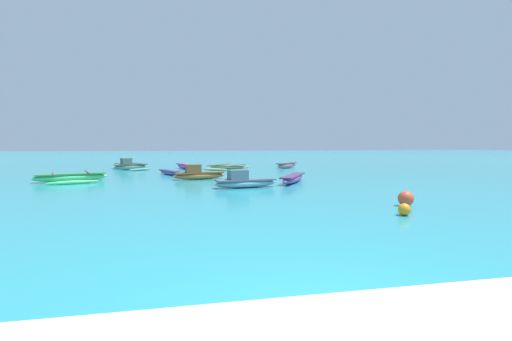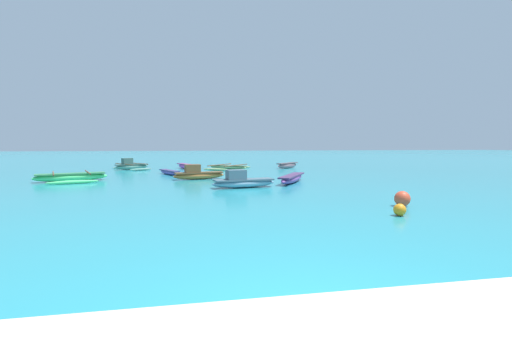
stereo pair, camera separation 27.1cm
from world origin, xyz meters
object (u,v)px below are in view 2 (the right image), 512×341
(moored_boat_2, at_px, (169,172))
(moored_boat_8, at_px, (242,181))
(moored_boat_0, at_px, (187,166))
(moored_boat_1, at_px, (292,178))
(moored_boat_6, at_px, (131,166))
(moored_boat_5, at_px, (71,177))
(moored_boat_7, at_px, (228,167))
(moored_boat_3, at_px, (287,165))
(mooring_buoy_1, at_px, (402,199))
(moored_boat_4, at_px, (198,174))
(mooring_buoy_0, at_px, (400,210))

(moored_boat_2, height_order, moored_boat_8, moored_boat_8)
(moored_boat_0, height_order, moored_boat_1, moored_boat_0)
(moored_boat_6, relative_size, moored_boat_8, 1.22)
(moored_boat_2, distance_m, moored_boat_5, 6.38)
(moored_boat_0, bearing_deg, moored_boat_7, 57.03)
(moored_boat_1, relative_size, moored_boat_8, 1.16)
(moored_boat_3, bearing_deg, moored_boat_1, -147.63)
(moored_boat_1, relative_size, mooring_buoy_1, 7.25)
(moored_boat_1, xyz_separation_m, moored_boat_6, (-10.65, 12.23, 0.08))
(moored_boat_6, bearing_deg, moored_boat_3, -37.56)
(moored_boat_1, bearing_deg, moored_boat_0, 56.31)
(mooring_buoy_1, bearing_deg, moored_boat_3, 85.96)
(moored_boat_4, distance_m, moored_boat_7, 8.93)
(moored_boat_5, distance_m, mooring_buoy_1, 17.69)
(moored_boat_4, bearing_deg, moored_boat_3, 32.59)
(moored_boat_3, bearing_deg, moored_boat_7, 138.37)
(moored_boat_0, bearing_deg, moored_boat_5, -57.13)
(moored_boat_1, bearing_deg, moored_boat_2, 77.44)
(mooring_buoy_0, bearing_deg, moored_boat_6, 117.61)
(moored_boat_1, xyz_separation_m, moored_boat_8, (-3.05, -1.73, 0.07))
(moored_boat_1, bearing_deg, moored_boat_7, 42.12)
(moored_boat_1, distance_m, moored_boat_7, 11.59)
(moored_boat_5, height_order, moored_boat_6, moored_boat_6)
(moored_boat_0, distance_m, moored_boat_2, 5.63)
(moored_boat_7, bearing_deg, moored_boat_3, 38.50)
(moored_boat_0, xyz_separation_m, moored_boat_7, (3.52, -0.70, -0.07))
(mooring_buoy_1, bearing_deg, moored_boat_8, 127.25)
(moored_boat_5, relative_size, mooring_buoy_1, 7.46)
(moored_boat_2, xyz_separation_m, mooring_buoy_1, (8.70, -14.36, 0.08))
(mooring_buoy_0, bearing_deg, moored_boat_5, 136.73)
(moored_boat_0, distance_m, moored_boat_5, 11.12)
(moored_boat_0, distance_m, moored_boat_3, 8.94)
(moored_boat_1, distance_m, mooring_buoy_0, 9.27)
(moored_boat_6, xyz_separation_m, moored_boat_8, (7.60, -13.96, -0.01))
(mooring_buoy_1, bearing_deg, moored_boat_2, 121.20)
(moored_boat_2, relative_size, mooring_buoy_0, 7.46)
(moored_boat_0, height_order, moored_boat_8, moored_boat_8)
(moored_boat_4, height_order, moored_boat_8, moored_boat_4)
(moored_boat_7, height_order, mooring_buoy_1, mooring_buoy_1)
(moored_boat_2, distance_m, moored_boat_8, 9.18)
(moored_boat_7, bearing_deg, moored_boat_4, -70.68)
(moored_boat_1, xyz_separation_m, moored_boat_4, (-5.15, 2.82, 0.08))
(mooring_buoy_1, bearing_deg, moored_boat_7, 101.89)
(moored_boat_6, bearing_deg, mooring_buoy_1, -92.97)
(moored_boat_5, distance_m, moored_boat_7, 13.00)
(moored_boat_4, xyz_separation_m, moored_boat_8, (2.10, -4.55, -0.01))
(moored_boat_2, relative_size, moored_boat_5, 0.69)
(mooring_buoy_0, bearing_deg, moored_boat_7, 98.35)
(moored_boat_0, height_order, moored_boat_4, moored_boat_4)
(moored_boat_1, height_order, moored_boat_4, moored_boat_4)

